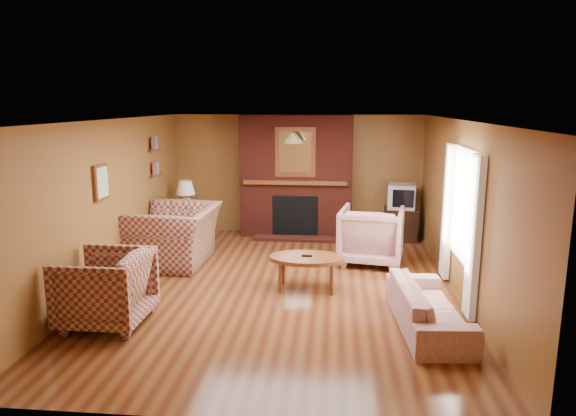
# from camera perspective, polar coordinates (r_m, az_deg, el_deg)

# --- Properties ---
(floor) EXTENTS (6.50, 6.50, 0.00)m
(floor) POSITION_cam_1_polar(r_m,az_deg,el_deg) (7.58, -0.86, -8.70)
(floor) COLOR #4A210F
(floor) RESTS_ON ground
(ceiling) EXTENTS (6.50, 6.50, 0.00)m
(ceiling) POSITION_cam_1_polar(r_m,az_deg,el_deg) (7.11, -0.92, 9.74)
(ceiling) COLOR silver
(ceiling) RESTS_ON wall_back
(wall_back) EXTENTS (6.50, 0.00, 6.50)m
(wall_back) POSITION_cam_1_polar(r_m,az_deg,el_deg) (10.45, 1.03, 3.75)
(wall_back) COLOR brown
(wall_back) RESTS_ON floor
(wall_front) EXTENTS (6.50, 0.00, 6.50)m
(wall_front) POSITION_cam_1_polar(r_m,az_deg,el_deg) (4.15, -5.77, -8.67)
(wall_front) COLOR brown
(wall_front) RESTS_ON floor
(wall_left) EXTENTS (0.00, 6.50, 6.50)m
(wall_left) POSITION_cam_1_polar(r_m,az_deg,el_deg) (7.92, -19.19, 0.54)
(wall_left) COLOR brown
(wall_left) RESTS_ON floor
(wall_right) EXTENTS (0.00, 6.50, 6.50)m
(wall_right) POSITION_cam_1_polar(r_m,az_deg,el_deg) (7.42, 18.69, -0.14)
(wall_right) COLOR brown
(wall_right) RESTS_ON floor
(fireplace) EXTENTS (2.20, 0.82, 2.40)m
(fireplace) POSITION_cam_1_polar(r_m,az_deg,el_deg) (10.19, 0.91, 3.44)
(fireplace) COLOR #501911
(fireplace) RESTS_ON floor
(window_right) EXTENTS (0.10, 1.85, 2.00)m
(window_right) POSITION_cam_1_polar(r_m,az_deg,el_deg) (7.23, 18.64, -1.03)
(window_right) COLOR beige
(window_right) RESTS_ON wall_right
(bookshelf) EXTENTS (0.09, 0.55, 0.71)m
(bookshelf) POSITION_cam_1_polar(r_m,az_deg,el_deg) (9.57, -14.40, 5.47)
(bookshelf) COLOR #5E2F16
(bookshelf) RESTS_ON wall_left
(botanical_print) EXTENTS (0.05, 0.40, 0.50)m
(botanical_print) POSITION_cam_1_polar(r_m,az_deg,el_deg) (7.58, -20.06, 2.70)
(botanical_print) COLOR #5E2F16
(botanical_print) RESTS_ON wall_left
(pendant_light) EXTENTS (0.36, 0.36, 0.48)m
(pendant_light) POSITION_cam_1_polar(r_m,az_deg,el_deg) (9.42, 0.61, 7.78)
(pendant_light) COLOR black
(pendant_light) RESTS_ON ceiling
(plaid_loveseat) EXTENTS (1.32, 1.50, 0.95)m
(plaid_loveseat) POSITION_cam_1_polar(r_m,az_deg,el_deg) (8.71, -12.39, -2.98)
(plaid_loveseat) COLOR maroon
(plaid_loveseat) RESTS_ON floor
(plaid_armchair) EXTENTS (1.00, 0.98, 0.90)m
(plaid_armchair) POSITION_cam_1_polar(r_m,az_deg,el_deg) (6.59, -19.63, -8.43)
(plaid_armchair) COLOR maroon
(plaid_armchair) RESTS_ON floor
(floral_sofa) EXTENTS (0.84, 1.84, 0.52)m
(floral_sofa) POSITION_cam_1_polar(r_m,az_deg,el_deg) (6.42, 15.31, -10.49)
(floral_sofa) COLOR #B9AA8F
(floral_sofa) RESTS_ON floor
(floral_armchair) EXTENTS (1.17, 1.19, 0.94)m
(floral_armchair) POSITION_cam_1_polar(r_m,az_deg,el_deg) (8.65, 9.24, -3.01)
(floral_armchair) COLOR #B9AA8F
(floral_armchair) RESTS_ON floor
(coffee_table) EXTENTS (1.08, 0.67, 0.51)m
(coffee_table) POSITION_cam_1_polar(r_m,az_deg,el_deg) (7.36, 2.10, -5.78)
(coffee_table) COLOR #5E2F16
(coffee_table) RESTS_ON floor
(side_table) EXTENTS (0.42, 0.42, 0.55)m
(side_table) POSITION_cam_1_polar(r_m,az_deg,el_deg) (10.22, -11.17, -1.94)
(side_table) COLOR #5E2F16
(side_table) RESTS_ON floor
(table_lamp) EXTENTS (0.37, 0.37, 0.61)m
(table_lamp) POSITION_cam_1_polar(r_m,az_deg,el_deg) (10.09, -11.31, 1.45)
(table_lamp) COLOR white
(table_lamp) RESTS_ON side_table
(tv_stand) EXTENTS (0.59, 0.54, 0.63)m
(tv_stand) POSITION_cam_1_polar(r_m,az_deg,el_deg) (10.22, 12.36, -1.75)
(tv_stand) COLOR black
(tv_stand) RESTS_ON floor
(crt_tv) EXTENTS (0.57, 0.56, 0.47)m
(crt_tv) POSITION_cam_1_polar(r_m,az_deg,el_deg) (10.10, 12.50, 1.28)
(crt_tv) COLOR #A6A8AD
(crt_tv) RESTS_ON tv_stand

